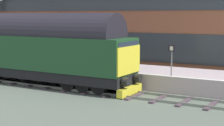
# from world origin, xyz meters

# --- Properties ---
(ground_plane) EXTENTS (140.00, 140.00, 0.00)m
(ground_plane) POSITION_xyz_m (0.00, 0.00, 0.00)
(ground_plane) COLOR #566156
(ground_plane) RESTS_ON ground
(track_main) EXTENTS (2.50, 60.00, 0.15)m
(track_main) POSITION_xyz_m (0.00, 0.00, 0.06)
(track_main) COLOR gray
(track_main) RESTS_ON ground
(station_platform) EXTENTS (4.00, 44.00, 1.01)m
(station_platform) POSITION_xyz_m (3.60, 0.00, 0.50)
(station_platform) COLOR #B4A5AC
(station_platform) RESTS_ON ground
(diesel_locomotive) EXTENTS (2.74, 18.06, 4.68)m
(diesel_locomotive) POSITION_xyz_m (0.00, 7.17, 2.48)
(diesel_locomotive) COLOR black
(diesel_locomotive) RESTS_ON ground
(platform_number_sign) EXTENTS (0.10, 0.44, 1.79)m
(platform_number_sign) POSITION_xyz_m (1.99, -3.44, 2.20)
(platform_number_sign) COLOR slate
(platform_number_sign) RESTS_ON station_platform
(waiting_passenger) EXTENTS (0.39, 0.50, 1.64)m
(waiting_passenger) POSITION_xyz_m (3.44, -0.09, 1.99)
(waiting_passenger) COLOR #372D33
(waiting_passenger) RESTS_ON station_platform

